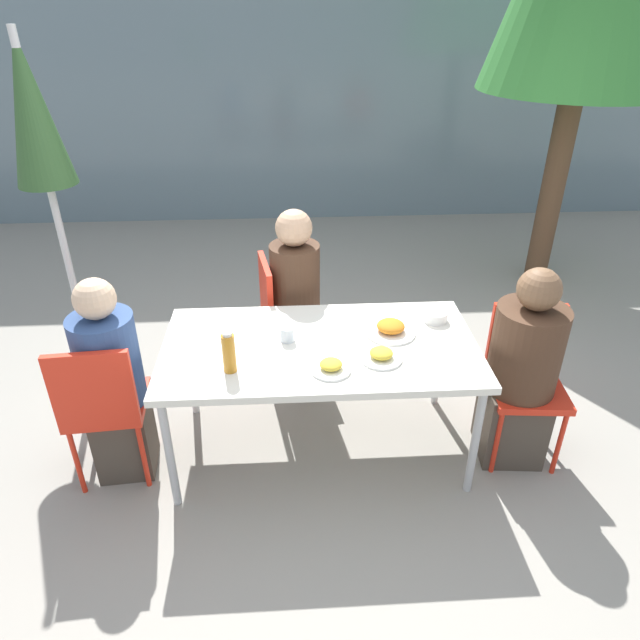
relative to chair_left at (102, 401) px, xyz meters
The scene contains 16 objects.
ground_plane 1.26m from the chair_left, ahead, with size 24.00×24.00×0.00m, color gray.
building_facade 4.52m from the chair_left, 75.11° to the left, with size 10.00×0.20×3.00m.
dining_table 1.16m from the chair_left, ahead, with size 1.68×0.88×0.72m.
chair_left is the anchor object (origin of this frame).
person_left 0.10m from the chair_left, 62.48° to the left, with size 0.32×0.32×1.18m.
chair_right 2.29m from the chair_left, ahead, with size 0.43×0.43×0.89m.
person_right 2.23m from the chair_left, ahead, with size 0.37×0.37×1.18m.
chair_far 1.29m from the chair_left, 44.00° to the left, with size 0.46×0.46×0.89m.
person_far 1.34m from the chair_left, 40.29° to the left, with size 0.33×0.33×1.24m.
closed_umbrella 1.52m from the chair_left, 112.55° to the left, with size 0.36×0.36×2.22m.
plate_0 1.57m from the chair_left, ahead, with size 0.28×0.28×0.08m.
plate_1 1.20m from the chair_left, ahead, with size 0.20×0.20×0.06m.
plate_2 1.45m from the chair_left, ahead, with size 0.22×0.22×0.06m.
bottle 0.74m from the chair_left, ahead, with size 0.07×0.07×0.22m.
drinking_cup 1.01m from the chair_left, 12.86° to the left, with size 0.08×0.08×0.08m.
salad_bowl 1.86m from the chair_left, 12.10° to the left, with size 0.14×0.14×0.06m.
Camera 1 is at (-0.15, -2.56, 2.35)m, focal length 32.00 mm.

